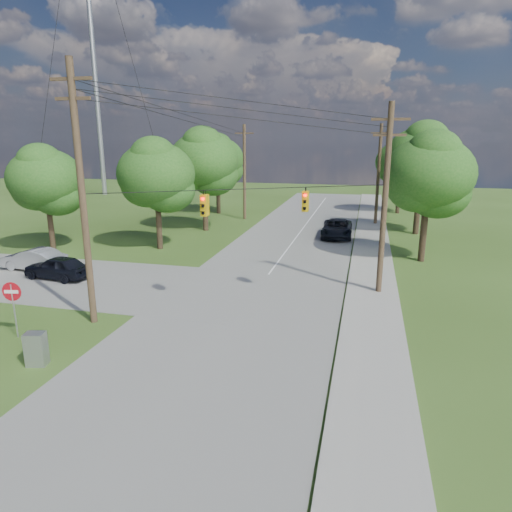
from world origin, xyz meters
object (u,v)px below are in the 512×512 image
(pole_north_e, at_px, (378,174))
(pole_sw, at_px, (82,193))
(pole_ne, at_px, (385,198))
(car_cross_dark, at_px, (58,267))
(do_not_enter_sign, at_px, (12,298))
(control_cabinet, at_px, (36,349))
(car_cross_silver, at_px, (34,259))
(car_main_north, at_px, (337,228))
(pole_north_w, at_px, (244,172))

(pole_north_e, bearing_deg, pole_sw, -114.52)
(pole_ne, bearing_deg, pole_sw, -150.62)
(pole_ne, bearing_deg, car_cross_dark, -174.20)
(pole_ne, bearing_deg, do_not_enter_sign, -147.63)
(pole_ne, relative_size, do_not_enter_sign, 4.05)
(pole_north_e, relative_size, control_cabinet, 7.42)
(car_cross_silver, distance_m, do_not_enter_sign, 11.56)
(car_cross_silver, bearing_deg, car_cross_dark, 67.04)
(pole_ne, height_order, control_cabinet, pole_ne)
(pole_north_e, relative_size, car_cross_silver, 2.26)
(pole_ne, distance_m, car_main_north, 15.84)
(pole_sw, relative_size, car_cross_silver, 2.71)
(car_cross_dark, bearing_deg, pole_north_e, 146.42)
(pole_north_w, height_order, control_cabinet, pole_north_w)
(car_cross_dark, bearing_deg, control_cabinet, 38.55)
(pole_north_e, bearing_deg, car_main_north, -115.14)
(pole_north_w, bearing_deg, car_cross_dark, -103.42)
(car_main_north, xyz_separation_m, do_not_enter_sign, (-12.40, -24.76, 1.06))
(car_main_north, bearing_deg, car_cross_silver, -142.40)
(pole_sw, xyz_separation_m, control_cabinet, (0.34, -4.40, -5.55))
(pole_ne, xyz_separation_m, do_not_enter_sign, (-15.80, -10.01, -3.60))
(pole_north_w, xyz_separation_m, car_cross_dark, (-5.72, -23.99, -4.36))
(pole_sw, height_order, car_main_north, pole_sw)
(pole_north_e, relative_size, pole_north_w, 1.00)
(pole_north_e, bearing_deg, pole_north_w, 180.00)
(pole_north_e, height_order, car_cross_dark, pole_north_e)
(pole_ne, height_order, do_not_enter_sign, pole_ne)
(pole_north_w, relative_size, control_cabinet, 7.42)
(car_cross_silver, xyz_separation_m, do_not_enter_sign, (6.68, -9.37, 1.11))
(pole_sw, xyz_separation_m, pole_north_e, (13.50, 29.60, -1.10))
(pole_north_w, distance_m, car_cross_silver, 24.61)
(pole_sw, height_order, car_cross_silver, pole_sw)
(pole_north_e, height_order, car_cross_silver, pole_north_e)
(pole_north_e, xyz_separation_m, car_main_north, (-3.40, -7.25, -4.32))
(pole_north_w, height_order, car_cross_silver, pole_north_w)
(pole_north_e, xyz_separation_m, do_not_enter_sign, (-15.80, -32.01, -3.26))
(pole_north_e, height_order, pole_north_w, same)
(pole_ne, distance_m, control_cabinet, 18.44)
(car_cross_silver, relative_size, car_main_north, 0.79)
(car_main_north, height_order, do_not_enter_sign, do_not_enter_sign)
(control_cabinet, bearing_deg, pole_ne, 28.51)
(car_cross_silver, distance_m, car_main_north, 24.52)
(pole_sw, bearing_deg, car_cross_dark, 137.52)
(car_main_north, distance_m, do_not_enter_sign, 27.71)
(pole_north_w, distance_m, car_cross_dark, 25.05)
(pole_ne, bearing_deg, car_main_north, 102.98)
(car_cross_silver, distance_m, control_cabinet, 14.69)
(pole_ne, xyz_separation_m, car_main_north, (-3.40, 14.75, -4.66))
(pole_sw, height_order, pole_ne, pole_sw)
(pole_north_w, height_order, do_not_enter_sign, pole_north_w)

